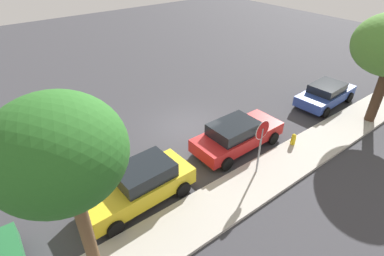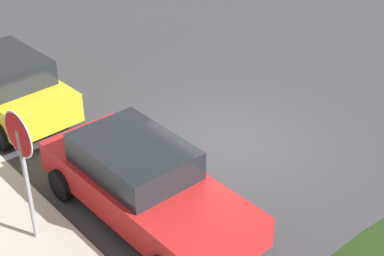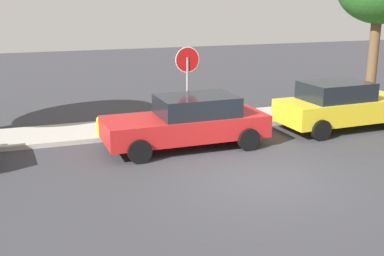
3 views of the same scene
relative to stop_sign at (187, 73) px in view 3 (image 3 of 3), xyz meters
name	(u,v)px [view 3 (image 3 of 3)]	position (x,y,z in m)	size (l,w,h in m)	color
ground_plane	(257,177)	(0.13, -4.72, -1.84)	(60.00, 60.00, 0.00)	#38383D
sidewalk_curb	(187,123)	(0.13, 0.39, -1.77)	(32.00, 2.05, 0.14)	#B2ADA3
stop_sign	(187,73)	(0.00, 0.00, 0.00)	(0.81, 0.08, 2.66)	gray
parked_car_red	(188,121)	(-0.64, -1.90, -1.09)	(4.62, 2.03, 1.47)	red
parked_car_yellow	(341,105)	(4.66, -1.69, -1.05)	(4.35, 2.08, 1.56)	yellow
fire_hydrant	(100,128)	(-2.88, -0.30, -1.48)	(0.30, 0.22, 0.72)	gold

